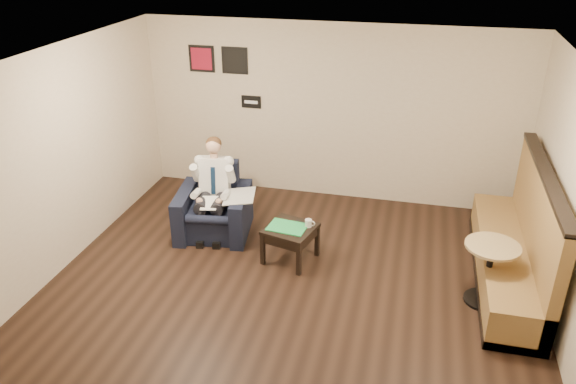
% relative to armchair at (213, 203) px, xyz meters
% --- Properties ---
extents(ground, '(6.00, 6.00, 0.00)m').
position_rel_armchair_xyz_m(ground, '(1.40, -1.34, -0.48)').
color(ground, black).
rests_on(ground, ground).
extents(wall_back, '(6.00, 0.02, 2.80)m').
position_rel_armchair_xyz_m(wall_back, '(1.40, 1.66, 0.92)').
color(wall_back, beige).
rests_on(wall_back, ground).
extents(wall_left, '(0.02, 6.00, 2.80)m').
position_rel_armchair_xyz_m(wall_left, '(-1.60, -1.34, 0.92)').
color(wall_left, beige).
rests_on(wall_left, ground).
extents(ceiling, '(6.00, 6.00, 0.02)m').
position_rel_armchair_xyz_m(ceiling, '(1.40, -1.34, 2.32)').
color(ceiling, white).
rests_on(ceiling, wall_back).
extents(seating_sign, '(0.32, 0.02, 0.20)m').
position_rel_armchair_xyz_m(seating_sign, '(0.10, 1.64, 1.02)').
color(seating_sign, black).
rests_on(seating_sign, wall_back).
extents(art_print_left, '(0.42, 0.03, 0.42)m').
position_rel_armchair_xyz_m(art_print_left, '(-0.70, 1.64, 1.67)').
color(art_print_left, '#A4142E').
rests_on(art_print_left, wall_back).
extents(art_print_right, '(0.42, 0.03, 0.42)m').
position_rel_armchair_xyz_m(art_print_right, '(-0.15, 1.64, 1.67)').
color(art_print_right, black).
rests_on(art_print_right, wall_back).
extents(armchair, '(1.14, 1.14, 0.97)m').
position_rel_armchair_xyz_m(armchair, '(0.00, 0.00, 0.00)').
color(armchair, black).
rests_on(armchair, ground).
extents(seated_man, '(0.77, 1.03, 1.33)m').
position_rel_armchair_xyz_m(seated_man, '(0.02, -0.12, 0.18)').
color(seated_man, silver).
rests_on(seated_man, armchair).
extents(lap_papers, '(0.29, 0.36, 0.01)m').
position_rel_armchair_xyz_m(lap_papers, '(0.04, -0.23, 0.11)').
color(lap_papers, white).
rests_on(lap_papers, seated_man).
extents(newspaper, '(0.52, 0.60, 0.01)m').
position_rel_armchair_xyz_m(newspaper, '(0.42, -0.04, 0.17)').
color(newspaper, silver).
rests_on(newspaper, armchair).
extents(side_table, '(0.74, 0.74, 0.49)m').
position_rel_armchair_xyz_m(side_table, '(1.25, -0.45, -0.24)').
color(side_table, black).
rests_on(side_table, ground).
extents(green_folder, '(0.53, 0.41, 0.01)m').
position_rel_armchair_xyz_m(green_folder, '(1.21, -0.47, 0.02)').
color(green_folder, '#27C55C').
rests_on(green_folder, side_table).
extents(coffee_mug, '(0.11, 0.11, 0.10)m').
position_rel_armchair_xyz_m(coffee_mug, '(1.47, -0.38, 0.06)').
color(coffee_mug, white).
rests_on(coffee_mug, side_table).
extents(smartphone, '(0.17, 0.13, 0.01)m').
position_rel_armchair_xyz_m(smartphone, '(1.35, -0.30, 0.01)').
color(smartphone, black).
rests_on(smartphone, side_table).
extents(banquette, '(0.68, 2.87, 1.47)m').
position_rel_armchair_xyz_m(banquette, '(3.99, -0.26, 0.25)').
color(banquette, olive).
rests_on(banquette, ground).
extents(cafe_table, '(0.72, 0.72, 0.78)m').
position_rel_armchair_xyz_m(cafe_table, '(3.72, -0.80, -0.09)').
color(cafe_table, tan).
rests_on(cafe_table, ground).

